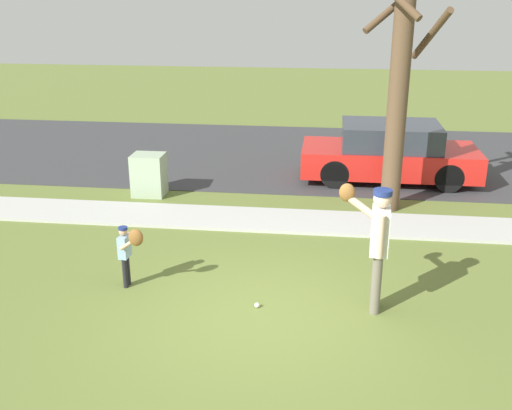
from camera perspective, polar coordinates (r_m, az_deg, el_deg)
name	(u,v)px	position (r m, az deg, el deg)	size (l,w,h in m)	color
ground_plane	(279,224)	(11.47, 2.19, -1.80)	(48.00, 48.00, 0.00)	olive
sidewalk_strip	(279,220)	(11.55, 2.23, -1.48)	(36.00, 1.20, 0.06)	#B2B2AD
road_surface	(295,154)	(16.30, 3.74, 4.83)	(36.00, 6.80, 0.02)	#38383A
person_adult	(377,236)	(8.21, 11.40, -2.94)	(0.70, 0.69, 1.77)	#6B6656
person_child	(128,247)	(9.01, -12.08, -3.94)	(0.43, 0.41, 1.00)	black
baseball	(257,305)	(8.55, 0.09, -9.51)	(0.07, 0.07, 0.07)	white
utility_cabinet	(149,175)	(13.14, -10.15, 2.85)	(0.68, 0.58, 0.91)	#9EB293
street_tree_near	(400,69)	(11.89, 13.56, 12.44)	(1.85, 1.88, 5.28)	brown
parked_hatchback_red	(389,153)	(14.24, 12.55, 4.87)	(4.00, 1.75, 1.33)	red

